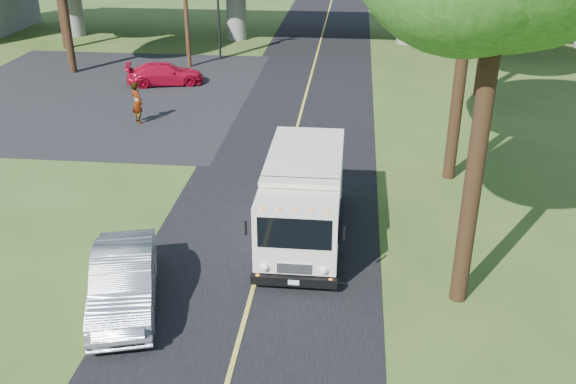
# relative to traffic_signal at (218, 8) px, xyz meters

# --- Properties ---
(ground) EXTENTS (120.00, 120.00, 0.00)m
(ground) POSITION_rel_traffic_signal_xyz_m (6.00, -26.00, -3.20)
(ground) COLOR #364E1C
(ground) RESTS_ON ground
(road) EXTENTS (7.00, 90.00, 0.02)m
(road) POSITION_rel_traffic_signal_xyz_m (6.00, -16.00, -3.19)
(road) COLOR black
(road) RESTS_ON ground
(parking_lot) EXTENTS (16.00, 18.00, 0.01)m
(parking_lot) POSITION_rel_traffic_signal_xyz_m (-5.00, -8.00, -3.19)
(parking_lot) COLOR black
(parking_lot) RESTS_ON ground
(lane_line) EXTENTS (0.12, 90.00, 0.01)m
(lane_line) POSITION_rel_traffic_signal_xyz_m (6.00, -16.00, -3.17)
(lane_line) COLOR gold
(lane_line) RESTS_ON road
(traffic_signal) EXTENTS (0.18, 0.22, 5.20)m
(traffic_signal) POSITION_rel_traffic_signal_xyz_m (0.00, 0.00, 0.00)
(traffic_signal) COLOR black
(traffic_signal) RESTS_ON ground
(step_van) EXTENTS (2.34, 6.24, 2.62)m
(step_van) POSITION_rel_traffic_signal_xyz_m (7.12, -22.16, -1.78)
(step_van) COLOR silver
(step_van) RESTS_ON ground
(red_sedan) EXTENTS (4.48, 2.73, 1.21)m
(red_sedan) POSITION_rel_traffic_signal_xyz_m (-1.89, -5.89, -2.59)
(red_sedan) COLOR #B70B26
(red_sedan) RESTS_ON ground
(silver_sedan) EXTENTS (2.67, 4.68, 1.46)m
(silver_sedan) POSITION_rel_traffic_signal_xyz_m (2.80, -26.22, -2.47)
(silver_sedan) COLOR #9C9FA4
(silver_sedan) RESTS_ON ground
(pedestrian) EXTENTS (0.83, 0.82, 1.94)m
(pedestrian) POSITION_rel_traffic_signal_xyz_m (-1.37, -12.22, -2.23)
(pedestrian) COLOR gray
(pedestrian) RESTS_ON ground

